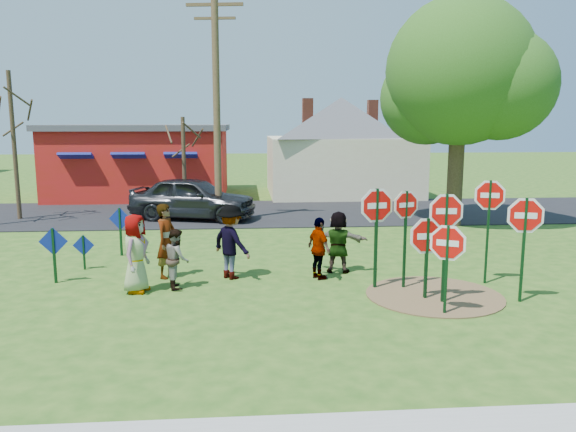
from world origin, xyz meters
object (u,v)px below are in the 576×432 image
Objects in this scene: stop_sign_a at (447,250)px; stop_sign_b at (406,214)px; leafy_tree at (464,79)px; stop_sign_d at (489,205)px; suv at (193,198)px; utility_pole at (217,103)px; stop_sign_c at (446,223)px; person_b at (166,241)px; person_a at (136,253)px.

stop_sign_a is 2.00m from stop_sign_b.
leafy_tree is at bearing 96.56° from stop_sign_a.
stop_sign_d is 9.05m from leafy_tree.
utility_pole reaches higher than suv.
stop_sign_c is 10.89m from leafy_tree.
stop_sign_d is (1.64, 1.46, 0.17)m from stop_sign_c.
stop_sign_a is 7.15m from person_b.
stop_sign_a is 13.79m from suv.
leafy_tree is (4.50, 8.24, 3.80)m from stop_sign_b.
stop_sign_c is at bearing -123.47° from stop_sign_d.
stop_sign_d is 13.01m from suv.
stop_sign_d is (1.85, 2.20, 0.61)m from stop_sign_a.
stop_sign_a is at bearing -115.19° from stop_sign_d.
utility_pole is 1.04× the size of leafy_tree.
leafy_tree reaches higher than person_a.
stop_sign_c is 12.51m from utility_pole.
stop_sign_b is 6.57m from person_a.
stop_sign_a is 0.24× the size of leafy_tree.
stop_sign_a is 0.40× the size of suv.
utility_pole is at bearing 99.33° from stop_sign_b.
person_a is at bearing -164.66° from stop_sign_d.
suv is at bearing 11.23° from person_a.
stop_sign_d reaches higher than stop_sign_b.
stop_sign_a is 1.06× the size of person_b.
stop_sign_d is at bearing -52.74° from utility_pole.
stop_sign_b is 2.22m from stop_sign_d.
utility_pole is at bearing 143.36° from stop_sign_a.
stop_sign_a is at bearing -96.10° from person_b.
stop_sign_b reaches higher than person_b.
stop_sign_d is at bearing -76.12° from person_b.
person_a is 0.97× the size of person_b.
stop_sign_a is at bearing -65.45° from utility_pole.
stop_sign_d is at bearing 45.26° from stop_sign_c.
stop_sign_b is at bearing 129.18° from stop_sign_a.
person_a is at bearing -168.43° from stop_sign_a.
person_a is (-6.85, 2.13, -0.45)m from stop_sign_a.
suv is at bearing 149.73° from utility_pole.
person_b is 13.29m from leafy_tree.
stop_sign_d reaches higher than stop_sign_a.
stop_sign_d is 0.30× the size of utility_pole.
stop_sign_a reaches higher than suv.
person_a is at bearing -99.36° from utility_pole.
stop_sign_a is at bearing -97.37° from stop_sign_b.
suv is (-8.23, 10.02, -1.08)m from stop_sign_d.
stop_sign_d is 0.32× the size of leafy_tree.
stop_sign_a reaches higher than person_a.
suv is (-6.03, 10.31, -0.92)m from stop_sign_b.
stop_sign_b is 6.18m from person_b.
stop_sign_d is at bearing -106.16° from leafy_tree.
leafy_tree is at bearing -8.60° from utility_pole.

